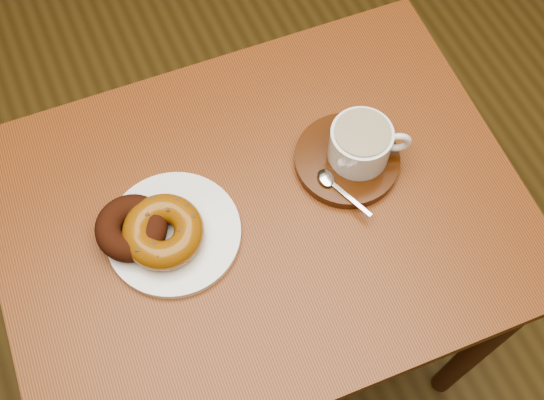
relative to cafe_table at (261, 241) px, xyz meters
name	(u,v)px	position (x,y,z in m)	size (l,w,h in m)	color
ground	(305,339)	(0.09, -0.05, -0.64)	(6.00, 6.00, 0.00)	brown
cafe_table	(261,241)	(0.00, 0.00, 0.00)	(0.84, 0.65, 0.76)	brown
donut_plate	(174,233)	(-0.14, 0.02, 0.13)	(0.20, 0.20, 0.01)	white
donut_cinnamon	(131,228)	(-0.19, 0.04, 0.15)	(0.11, 0.11, 0.04)	#34150A
donut_caramel	(163,232)	(-0.15, 0.01, 0.16)	(0.16, 0.16, 0.04)	#8D520F
saucer	(347,160)	(0.16, 0.02, 0.13)	(0.17, 0.17, 0.02)	#3B1A08
coffee_cup	(361,143)	(0.18, 0.02, 0.17)	(0.12, 0.10, 0.07)	white
teaspoon	(331,182)	(0.11, -0.01, 0.14)	(0.05, 0.10, 0.01)	silver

